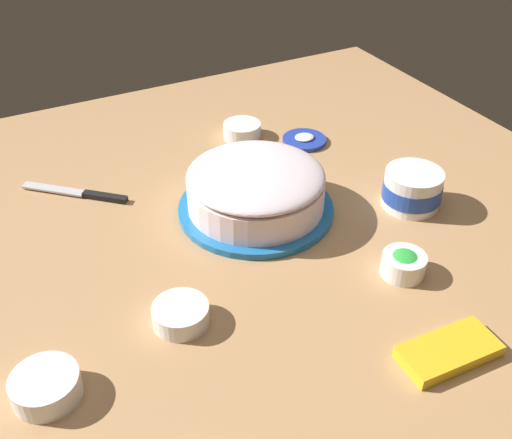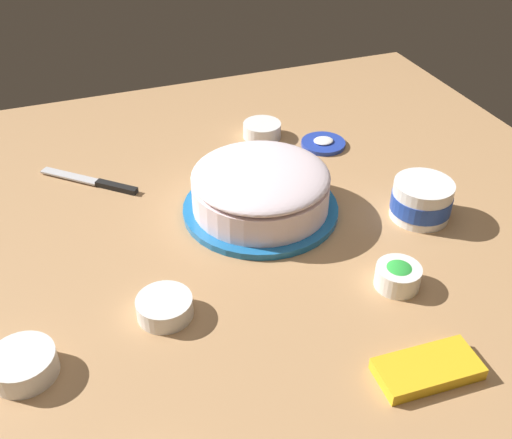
# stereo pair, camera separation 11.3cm
# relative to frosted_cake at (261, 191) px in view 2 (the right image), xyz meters

# --- Properties ---
(ground_plane) EXTENTS (1.54, 1.54, 0.00)m
(ground_plane) POSITION_rel_frosted_cake_xyz_m (-0.05, -0.10, -0.05)
(ground_plane) COLOR tan
(frosted_cake) EXTENTS (0.31, 0.31, 0.11)m
(frosted_cake) POSITION_rel_frosted_cake_xyz_m (0.00, 0.00, 0.00)
(frosted_cake) COLOR #1E6BB2
(frosted_cake) RESTS_ON ground_plane
(frosting_tub) EXTENTS (0.12, 0.12, 0.08)m
(frosting_tub) POSITION_rel_frosted_cake_xyz_m (0.29, -0.12, -0.01)
(frosting_tub) COLOR white
(frosting_tub) RESTS_ON ground_plane
(frosting_tub_lid) EXTENTS (0.10, 0.10, 0.02)m
(frosting_tub_lid) POSITION_rel_frosted_cake_xyz_m (0.24, 0.20, -0.04)
(frosting_tub_lid) COLOR #233DAD
(frosting_tub_lid) RESTS_ON ground_plane
(spreading_knife) EXTENTS (0.19, 0.17, 0.01)m
(spreading_knife) POSITION_rel_frosted_cake_xyz_m (-0.29, 0.21, -0.04)
(spreading_knife) COLOR silver
(spreading_knife) RESTS_ON ground_plane
(sprinkle_bowl_rainbow) EXTENTS (0.09, 0.09, 0.04)m
(sprinkle_bowl_rainbow) POSITION_rel_frosted_cake_xyz_m (0.11, 0.29, -0.03)
(sprinkle_bowl_rainbow) COLOR white
(sprinkle_bowl_rainbow) RESTS_ON ground_plane
(sprinkle_bowl_yellow) EXTENTS (0.10, 0.10, 0.04)m
(sprinkle_bowl_yellow) POSITION_rel_frosted_cake_xyz_m (-0.47, -0.26, -0.03)
(sprinkle_bowl_yellow) COLOR white
(sprinkle_bowl_yellow) RESTS_ON ground_plane
(sprinkle_bowl_pink) EXTENTS (0.09, 0.09, 0.03)m
(sprinkle_bowl_pink) POSITION_rel_frosted_cake_xyz_m (-0.25, -0.22, -0.03)
(sprinkle_bowl_pink) COLOR white
(sprinkle_bowl_pink) RESTS_ON ground_plane
(sprinkle_bowl_green) EXTENTS (0.08, 0.08, 0.04)m
(sprinkle_bowl_green) POSITION_rel_frosted_cake_xyz_m (0.14, -0.29, -0.03)
(sprinkle_bowl_green) COLOR white
(sprinkle_bowl_green) RESTS_ON ground_plane
(candy_box_lower) EXTENTS (0.16, 0.08, 0.02)m
(candy_box_lower) POSITION_rel_frosted_cake_xyz_m (0.08, -0.47, -0.04)
(candy_box_lower) COLOR yellow
(candy_box_lower) RESTS_ON ground_plane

